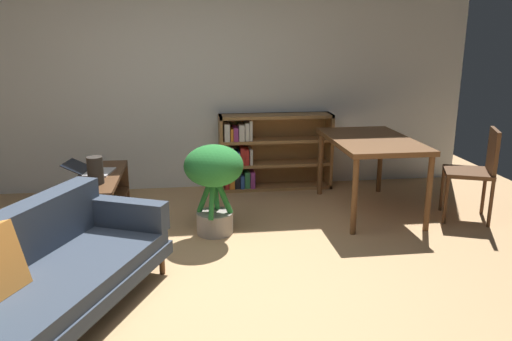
% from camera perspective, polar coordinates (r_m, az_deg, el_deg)
% --- Properties ---
extents(ground_plane, '(8.16, 8.16, 0.00)m').
position_cam_1_polar(ground_plane, '(3.74, -7.14, -13.73)').
color(ground_plane, tan).
extents(back_wall_panel, '(6.80, 0.10, 2.70)m').
position_cam_1_polar(back_wall_panel, '(6.00, -7.89, 10.72)').
color(back_wall_panel, silver).
rests_on(back_wall_panel, ground_plane).
extents(fabric_couch, '(1.55, 2.19, 0.78)m').
position_cam_1_polar(fabric_couch, '(3.39, -25.06, -11.35)').
color(fabric_couch, brown).
rests_on(fabric_couch, ground_plane).
extents(media_console, '(0.40, 1.16, 0.52)m').
position_cam_1_polar(media_console, '(5.02, -17.26, -3.49)').
color(media_console, '#56351E').
rests_on(media_console, ground_plane).
extents(open_laptop, '(0.48, 0.37, 0.11)m').
position_cam_1_polar(open_laptop, '(5.05, -18.30, 0.05)').
color(open_laptop, silver).
rests_on(open_laptop, media_console).
extents(desk_speaker, '(0.14, 0.14, 0.24)m').
position_cam_1_polar(desk_speaker, '(4.65, -17.87, 0.03)').
color(desk_speaker, '#2D2823').
rests_on(desk_speaker, media_console).
extents(potted_floor_plant, '(0.54, 0.54, 0.85)m').
position_cam_1_polar(potted_floor_plant, '(4.58, -4.83, -0.66)').
color(potted_floor_plant, '#9E9389').
rests_on(potted_floor_plant, ground_plane).
extents(dining_table, '(0.82, 1.33, 0.78)m').
position_cam_1_polar(dining_table, '(5.28, 12.97, 2.74)').
color(dining_table, brown).
rests_on(dining_table, ground_plane).
extents(dining_chair_near, '(0.57, 0.56, 0.93)m').
position_cam_1_polar(dining_chair_near, '(5.39, 23.89, 0.24)').
color(dining_chair_near, '#56351E').
rests_on(dining_chair_near, ground_plane).
extents(bookshelf, '(1.35, 0.31, 0.90)m').
position_cam_1_polar(bookshelf, '(6.02, 1.15, 2.11)').
color(bookshelf, olive).
rests_on(bookshelf, ground_plane).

